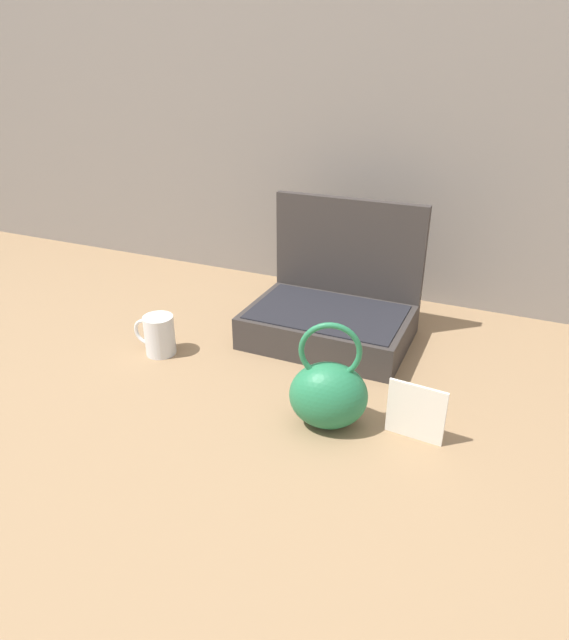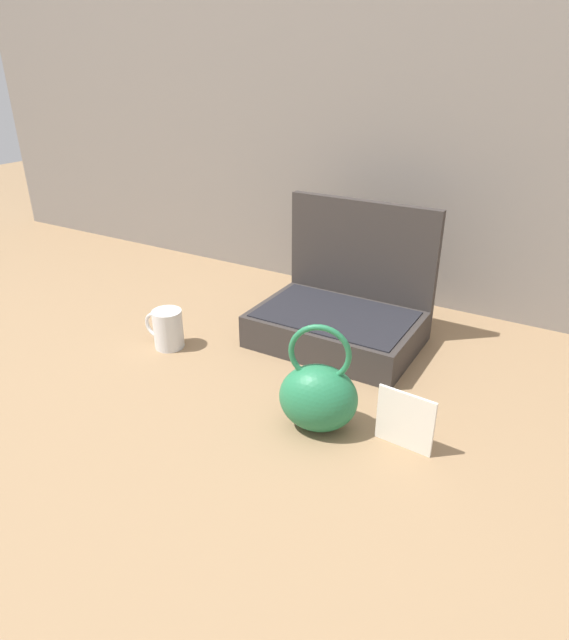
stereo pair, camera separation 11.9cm
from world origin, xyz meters
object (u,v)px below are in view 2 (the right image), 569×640
at_px(teal_pouch_handbag, 318,395).
at_px(info_card_left, 405,420).
at_px(coffee_mug, 167,329).
at_px(open_suitcase, 342,312).

distance_m(teal_pouch_handbag, info_card_left, 0.17).
bearing_deg(info_card_left, coffee_mug, 177.63).
bearing_deg(info_card_left, teal_pouch_handbag, -165.44).
relative_size(teal_pouch_handbag, info_card_left, 1.94).
distance_m(coffee_mug, info_card_left, 0.65).
height_order(teal_pouch_handbag, coffee_mug, teal_pouch_handbag).
relative_size(open_suitcase, teal_pouch_handbag, 1.77).
xyz_separation_m(teal_pouch_handbag, info_card_left, (0.17, 0.03, -0.02)).
xyz_separation_m(teal_pouch_handbag, coffee_mug, (-0.48, 0.11, -0.03)).
bearing_deg(open_suitcase, teal_pouch_handbag, -71.62).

